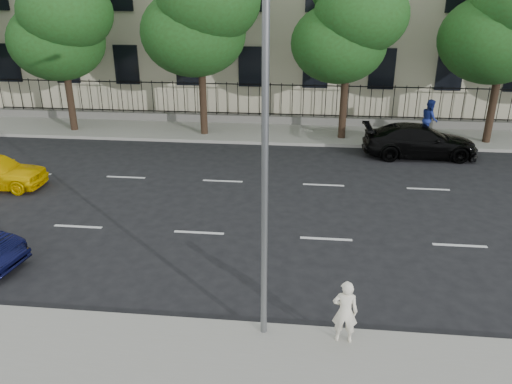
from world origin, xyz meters
TOP-DOWN VIEW (x-y plane):
  - ground at (0.00, 0.00)m, footprint 120.00×120.00m
  - near_sidewalk at (0.00, -4.00)m, footprint 60.00×4.00m
  - far_sidewalk at (0.00, 14.00)m, footprint 60.00×4.00m
  - lane_markings at (0.00, 4.75)m, footprint 49.60×4.62m
  - iron_fence at (0.00, 15.70)m, footprint 30.00×0.50m
  - street_light at (2.50, -1.77)m, footprint 0.25×3.32m
  - tree_b at (-8.96, 13.36)m, footprint 5.53×5.12m
  - tree_c at (-1.96, 13.36)m, footprint 5.89×5.50m
  - tree_d at (5.04, 13.36)m, footprint 5.34×4.94m
  - tree_e at (12.04, 13.36)m, footprint 5.71×5.31m
  - black_sedan at (8.36, 11.01)m, footprint 5.13×2.22m
  - woman_near at (4.23, -2.42)m, footprint 0.56×0.39m
  - pedestrian_far at (9.27, 13.58)m, footprint 0.78×0.98m

SIDE VIEW (x-z plane):
  - ground at x=0.00m, z-range 0.00..0.00m
  - lane_markings at x=0.00m, z-range 0.00..0.01m
  - near_sidewalk at x=0.00m, z-range 0.00..0.15m
  - far_sidewalk at x=0.00m, z-range 0.00..0.15m
  - iron_fence at x=0.00m, z-range -0.45..1.75m
  - black_sedan at x=8.36m, z-range 0.00..1.47m
  - woman_near at x=4.23m, z-range 0.15..1.63m
  - pedestrian_far at x=9.27m, z-range 0.15..2.09m
  - street_light at x=2.50m, z-range 1.12..9.17m
  - tree_d at x=5.04m, z-range 1.42..10.26m
  - tree_b at x=-8.96m, z-range 1.35..10.33m
  - tree_e at x=12.04m, z-range 1.47..10.93m
  - tree_c at x=-1.96m, z-range 1.51..11.31m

